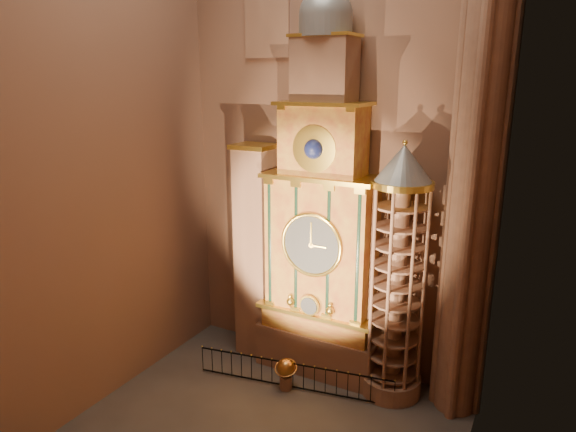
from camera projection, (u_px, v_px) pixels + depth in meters
The scene contains 10 objects.
floor at pixel (264, 429), 19.69m from camera, with size 14.00×14.00×0.00m, color #383330.
wall_back at pixel (333, 127), 21.91m from camera, with size 22.00×22.00×0.00m, color brown.
wall_left at pixel (107, 132), 20.02m from camera, with size 22.00×22.00×0.00m, color brown.
wall_right at pixel (486, 158), 13.61m from camera, with size 22.00×22.00×0.00m, color brown.
astronomical_clock at pixel (322, 230), 22.16m from camera, with size 5.60×2.41×16.70m.
portrait_tower at pixel (255, 251), 24.13m from camera, with size 1.80×1.60×10.20m.
stair_turret at pixel (397, 277), 20.70m from camera, with size 2.50×2.50×10.80m.
gothic_pier at pixel (480, 137), 18.27m from camera, with size 2.04×2.04×22.00m.
celestial_globe at pixel (286, 371), 22.06m from camera, with size 1.15×1.11×1.42m.
iron_railing at pixel (293, 376), 22.09m from camera, with size 8.53×1.57×1.19m.
Camera 1 is at (8.80, -14.41, 13.06)m, focal length 32.00 mm.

